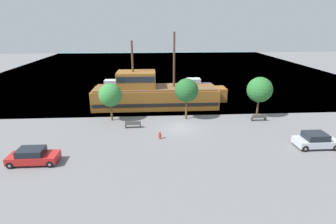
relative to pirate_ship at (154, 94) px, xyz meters
name	(u,v)px	position (x,y,z in m)	size (l,w,h in m)	color
ground_plane	(181,127)	(3.08, -8.01, -1.88)	(160.00, 160.00, 0.00)	slate
water_surface	(164,67)	(3.08, 35.99, -1.88)	(80.00, 80.00, 0.00)	teal
pirate_ship	(154,94)	(0.00, 0.00, 0.00)	(18.82, 4.67, 10.40)	brown
moored_boat_dockside	(195,85)	(7.62, 9.90, -1.13)	(5.94, 2.37, 2.02)	navy
moored_boat_outer	(113,86)	(-7.14, 10.35, -1.20)	(5.91, 2.15, 1.85)	maroon
parked_car_curb_front	(33,156)	(-10.52, -15.47, -1.19)	(4.09, 1.79, 1.40)	#B21E1E
parked_car_curb_mid	(315,140)	(15.48, -13.99, -1.15)	(3.89, 1.96, 1.49)	#B7BCC6
fire_hydrant	(160,135)	(0.49, -11.09, -1.47)	(0.42, 0.25, 0.76)	red
bench_promenade_east	(259,117)	(12.89, -6.55, -1.44)	(1.82, 0.45, 0.85)	#4C4742
bench_promenade_west	(133,124)	(-2.49, -7.91, -1.44)	(1.80, 0.45, 0.85)	#4C4742
tree_row_east	(110,95)	(-5.27, -5.20, 1.35)	(2.82, 2.82, 4.65)	brown
tree_row_mideast	(187,90)	(3.99, -5.24, 1.80)	(2.90, 2.90, 5.14)	brown
tree_row_midwest	(260,90)	(13.33, -4.80, 1.62)	(3.18, 3.18, 5.11)	brown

